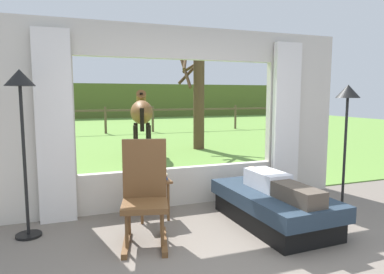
{
  "coord_description": "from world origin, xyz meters",
  "views": [
    {
      "loc": [
        -1.57,
        -2.46,
        1.6
      ],
      "look_at": [
        0.0,
        1.8,
        1.05
      ],
      "focal_mm": 32.41,
      "sensor_mm": 36.0,
      "label": 1
    }
  ],
  "objects_px": {
    "reclining_person": "(276,184)",
    "book_stack": "(160,175)",
    "floor_lamp_left": "(21,103)",
    "pasture_tree": "(198,93)",
    "rocking_chair": "(145,193)",
    "potted_plant": "(145,165)",
    "floor_lamp_right": "(347,109)",
    "recliner_sofa": "(273,207)",
    "side_table": "(152,186)",
    "horse": "(142,113)"
  },
  "relations": [
    {
      "from": "recliner_sofa",
      "to": "floor_lamp_right",
      "type": "xyz_separation_m",
      "value": [
        1.22,
        0.13,
        1.19
      ]
    },
    {
      "from": "recliner_sofa",
      "to": "horse",
      "type": "height_order",
      "value": "horse"
    },
    {
      "from": "side_table",
      "to": "potted_plant",
      "type": "distance_m",
      "value": 0.29
    },
    {
      "from": "reclining_person",
      "to": "floor_lamp_left",
      "type": "relative_size",
      "value": 0.76
    },
    {
      "from": "rocking_chair",
      "to": "pasture_tree",
      "type": "height_order",
      "value": "pasture_tree"
    },
    {
      "from": "recliner_sofa",
      "to": "side_table",
      "type": "distance_m",
      "value": 1.56
    },
    {
      "from": "reclining_person",
      "to": "book_stack",
      "type": "distance_m",
      "value": 1.46
    },
    {
      "from": "potted_plant",
      "to": "floor_lamp_left",
      "type": "height_order",
      "value": "floor_lamp_left"
    },
    {
      "from": "rocking_chair",
      "to": "pasture_tree",
      "type": "bearing_deg",
      "value": 77.45
    },
    {
      "from": "floor_lamp_left",
      "to": "pasture_tree",
      "type": "bearing_deg",
      "value": 52.16
    },
    {
      "from": "reclining_person",
      "to": "horse",
      "type": "height_order",
      "value": "horse"
    },
    {
      "from": "potted_plant",
      "to": "floor_lamp_left",
      "type": "relative_size",
      "value": 0.17
    },
    {
      "from": "reclining_person",
      "to": "potted_plant",
      "type": "xyz_separation_m",
      "value": [
        -1.44,
        0.85,
        0.18
      ]
    },
    {
      "from": "floor_lamp_right",
      "to": "pasture_tree",
      "type": "relative_size",
      "value": 0.56
    },
    {
      "from": "reclining_person",
      "to": "pasture_tree",
      "type": "relative_size",
      "value": 0.46
    },
    {
      "from": "book_stack",
      "to": "pasture_tree",
      "type": "xyz_separation_m",
      "value": [
        2.57,
        5.27,
        1.09
      ]
    },
    {
      "from": "reclining_person",
      "to": "side_table",
      "type": "height_order",
      "value": "reclining_person"
    },
    {
      "from": "potted_plant",
      "to": "floor_lamp_right",
      "type": "bearing_deg",
      "value": -13.99
    },
    {
      "from": "potted_plant",
      "to": "recliner_sofa",
      "type": "bearing_deg",
      "value": -28.9
    },
    {
      "from": "floor_lamp_right",
      "to": "floor_lamp_left",
      "type": "bearing_deg",
      "value": 173.04
    },
    {
      "from": "horse",
      "to": "pasture_tree",
      "type": "bearing_deg",
      "value": 33.51
    },
    {
      "from": "reclining_person",
      "to": "pasture_tree",
      "type": "bearing_deg",
      "value": 75.68
    },
    {
      "from": "floor_lamp_left",
      "to": "horse",
      "type": "distance_m",
      "value": 5.12
    },
    {
      "from": "book_stack",
      "to": "side_table",
      "type": "bearing_deg",
      "value": 143.69
    },
    {
      "from": "rocking_chair",
      "to": "floor_lamp_left",
      "type": "bearing_deg",
      "value": 168.55
    },
    {
      "from": "floor_lamp_right",
      "to": "pasture_tree",
      "type": "bearing_deg",
      "value": 89.21
    },
    {
      "from": "potted_plant",
      "to": "floor_lamp_right",
      "type": "xyz_separation_m",
      "value": [
        2.66,
        -0.66,
        0.7
      ]
    },
    {
      "from": "rocking_chair",
      "to": "book_stack",
      "type": "bearing_deg",
      "value": 75.61
    },
    {
      "from": "side_table",
      "to": "floor_lamp_left",
      "type": "height_order",
      "value": "floor_lamp_left"
    },
    {
      "from": "floor_lamp_right",
      "to": "horse",
      "type": "xyz_separation_m",
      "value": [
        -1.76,
        5.06,
        -0.25
      ]
    },
    {
      "from": "potted_plant",
      "to": "floor_lamp_right",
      "type": "distance_m",
      "value": 2.83
    },
    {
      "from": "recliner_sofa",
      "to": "floor_lamp_right",
      "type": "bearing_deg",
      "value": 4.13
    },
    {
      "from": "potted_plant",
      "to": "reclining_person",
      "type": "bearing_deg",
      "value": -30.41
    },
    {
      "from": "floor_lamp_right",
      "to": "book_stack",
      "type": "bearing_deg",
      "value": 167.81
    },
    {
      "from": "rocking_chair",
      "to": "potted_plant",
      "type": "xyz_separation_m",
      "value": [
        0.16,
        0.74,
        0.16
      ]
    },
    {
      "from": "side_table",
      "to": "floor_lamp_right",
      "type": "bearing_deg",
      "value": -13.15
    },
    {
      "from": "rocking_chair",
      "to": "floor_lamp_left",
      "type": "xyz_separation_m",
      "value": [
        -1.22,
        0.57,
        0.97
      ]
    },
    {
      "from": "side_table",
      "to": "book_stack",
      "type": "xyz_separation_m",
      "value": [
        0.09,
        -0.06,
        0.15
      ]
    },
    {
      "from": "pasture_tree",
      "to": "recliner_sofa",
      "type": "bearing_deg",
      "value": -102.34
    },
    {
      "from": "horse",
      "to": "floor_lamp_left",
      "type": "bearing_deg",
      "value": -105.21
    },
    {
      "from": "side_table",
      "to": "floor_lamp_right",
      "type": "xyz_separation_m",
      "value": [
        2.58,
        -0.6,
        0.98
      ]
    },
    {
      "from": "recliner_sofa",
      "to": "book_stack",
      "type": "height_order",
      "value": "book_stack"
    },
    {
      "from": "rocking_chair",
      "to": "potted_plant",
      "type": "relative_size",
      "value": 3.5
    },
    {
      "from": "recliner_sofa",
      "to": "pasture_tree",
      "type": "xyz_separation_m",
      "value": [
        1.3,
        5.94,
        1.45
      ]
    },
    {
      "from": "side_table",
      "to": "floor_lamp_left",
      "type": "relative_size",
      "value": 0.28
    },
    {
      "from": "floor_lamp_right",
      "to": "horse",
      "type": "relative_size",
      "value": 0.96
    },
    {
      "from": "potted_plant",
      "to": "floor_lamp_left",
      "type": "xyz_separation_m",
      "value": [
        -1.39,
        -0.17,
        0.81
      ]
    },
    {
      "from": "pasture_tree",
      "to": "floor_lamp_right",
      "type": "bearing_deg",
      "value": -90.79
    },
    {
      "from": "potted_plant",
      "to": "horse",
      "type": "relative_size",
      "value": 0.18
    },
    {
      "from": "potted_plant",
      "to": "pasture_tree",
      "type": "bearing_deg",
      "value": 61.96
    }
  ]
}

